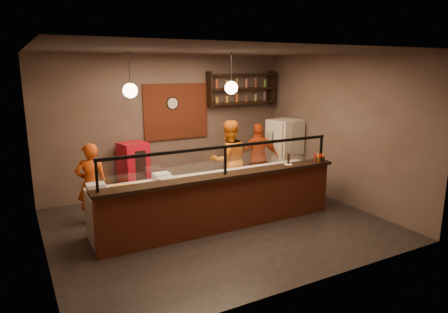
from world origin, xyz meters
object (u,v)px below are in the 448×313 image
cook_left (92,184)px  cook_mid (229,160)px  cook_right (259,158)px  pizza_dough (235,172)px  condiment_caddy (319,159)px  wall_clock (172,103)px  red_cooler (134,172)px  fridge (284,153)px  pepper_mill (288,159)px

cook_left → cook_mid: cook_mid is taller
cook_right → pizza_dough: cook_right is taller
pizza_dough → condiment_caddy: size_ratio=2.55×
wall_clock → cook_right: (1.74, -1.06, -1.28)m
red_cooler → cook_mid: bearing=-39.4°
cook_left → red_cooler: cook_left is taller
fridge → red_cooler: (-3.57, 0.74, -0.18)m
pizza_dough → pepper_mill: 1.08m
pizza_dough → condiment_caddy: condiment_caddy is taller
pizza_dough → cook_mid: bearing=67.8°
cook_left → cook_right: size_ratio=0.95×
cook_left → red_cooler: (1.08, 0.94, -0.12)m
fridge → condiment_caddy: fridge is taller
condiment_caddy → cook_right: bearing=99.5°
condiment_caddy → red_cooler: bearing=141.0°
cook_right → cook_left: bearing=21.0°
wall_clock → cook_mid: size_ratio=0.17×
red_cooler → cook_right: bearing=-27.8°
cook_mid → red_cooler: size_ratio=1.37×
wall_clock → pizza_dough: wall_clock is taller
cook_mid → condiment_caddy: cook_mid is taller
red_cooler → condiment_caddy: red_cooler is taller
pizza_dough → pepper_mill: size_ratio=2.10×
cook_left → condiment_caddy: bearing=163.0°
wall_clock → cook_left: 2.82m
wall_clock → pepper_mill: bearing=-63.7°
cook_mid → pepper_mill: size_ratio=8.20×
cook_left → pizza_dough: cook_left is taller
cook_left → condiment_caddy: 4.47m
wall_clock → cook_right: 2.40m
cook_mid → pizza_dough: 1.01m
cook_right → red_cooler: size_ratio=1.25×
pizza_dough → condiment_caddy: (1.60, -0.63, 0.20)m
cook_left → cook_mid: 2.96m
cook_left → pizza_dough: (2.58, -0.93, 0.12)m
cook_left → pepper_mill: (3.49, -1.46, 0.39)m
cook_left → pepper_mill: bearing=160.9°
cook_right → condiment_caddy: bearing=117.6°
red_cooler → condiment_caddy: bearing=-51.8°
wall_clock → pepper_mill: 3.16m
wall_clock → cook_mid: wall_clock is taller
fridge → red_cooler: fridge is taller
wall_clock → condiment_caddy: wall_clock is taller
cook_right → condiment_caddy: 1.81m
cook_right → pizza_dough: size_ratio=3.57×
wall_clock → red_cooler: wall_clock is taller
wall_clock → cook_left: (-2.15, -1.25, -1.32)m
cook_mid → condiment_caddy: bearing=129.7°
wall_clock → pizza_dough: bearing=-78.9°
red_cooler → pepper_mill: 3.44m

